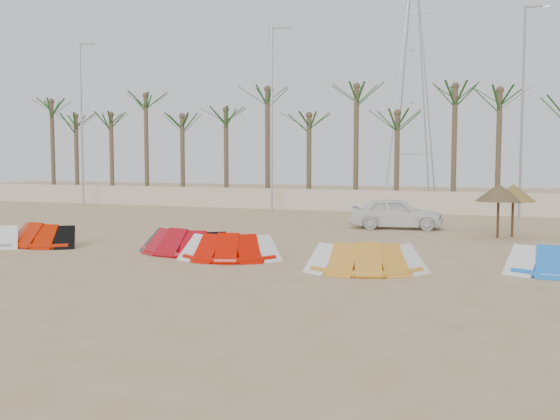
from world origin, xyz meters
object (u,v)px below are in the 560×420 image
at_px(kite_orange, 369,256).
at_px(car, 396,213).
at_px(kite_red_left, 46,234).
at_px(kite_red_mid, 187,240).
at_px(kite_red_right, 234,246).
at_px(parasol_left, 499,193).
at_px(parasol_mid, 513,193).

relative_size(kite_orange, car, 0.85).
relative_size(kite_red_left, kite_orange, 0.93).
xyz_separation_m(kite_red_mid, kite_red_right, (2.04, -0.66, -0.00)).
bearing_deg(kite_red_mid, kite_red_left, -177.63).
height_order(kite_red_mid, kite_orange, same).
relative_size(kite_red_mid, parasol_left, 1.65).
relative_size(parasol_left, car, 0.52).
relative_size(kite_red_mid, kite_orange, 1.01).
distance_m(kite_orange, parasol_left, 9.87).
distance_m(parasol_mid, car, 5.25).
bearing_deg(parasol_left, kite_red_mid, -139.86).
bearing_deg(kite_red_mid, kite_orange, -10.74).
relative_size(kite_red_mid, parasol_mid, 1.67).
relative_size(kite_red_right, parasol_left, 1.55).
xyz_separation_m(kite_red_right, parasol_left, (7.50, 8.71, 1.39)).
distance_m(kite_red_left, kite_red_mid, 5.73).
height_order(kite_red_mid, parasol_mid, parasol_mid).
bearing_deg(kite_orange, kite_red_right, 172.74).
height_order(kite_red_left, kite_orange, same).
height_order(kite_red_right, parasol_mid, parasol_mid).
distance_m(kite_red_right, parasol_left, 11.58).
bearing_deg(car, parasol_left, -123.19).
distance_m(kite_red_right, kite_orange, 4.48).
distance_m(kite_red_mid, kite_orange, 6.61).
bearing_deg(kite_red_right, parasol_left, 49.28).
bearing_deg(car, kite_red_right, 153.69).
distance_m(kite_red_left, parasol_left, 17.43).
height_order(kite_red_mid, car, car).
relative_size(kite_red_mid, kite_red_right, 1.06).
distance_m(kite_red_mid, parasol_left, 12.56).
relative_size(kite_red_left, kite_red_right, 0.98).
xyz_separation_m(kite_red_left, car, (10.85, 10.17, 0.29)).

